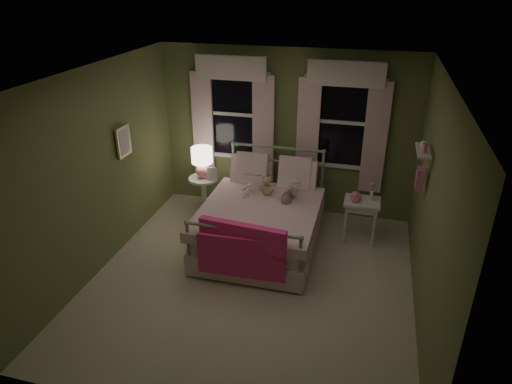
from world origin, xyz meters
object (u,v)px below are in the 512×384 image
(teddy_bear, at_px, (267,187))
(table_lamp, at_px, (202,160))
(child_right, at_px, (289,173))
(child_left, at_px, (251,172))
(nightstand_right, at_px, (362,207))
(nightstand_left, at_px, (204,191))
(bed, at_px, (262,221))

(teddy_bear, xyz_separation_m, table_lamp, (-1.12, 0.37, 0.16))
(child_right, bearing_deg, teddy_bear, 27.25)
(child_left, relative_size, nightstand_right, 1.11)
(nightstand_left, bearing_deg, nightstand_right, -4.07)
(child_left, relative_size, child_right, 0.89)
(child_right, relative_size, table_lamp, 1.63)
(teddy_bear, relative_size, nightstand_right, 0.47)
(bed, bearing_deg, nightstand_right, 18.96)
(child_right, bearing_deg, table_lamp, -11.03)
(bed, xyz_separation_m, table_lamp, (-1.12, 0.64, 0.57))
(child_left, xyz_separation_m, teddy_bear, (0.28, -0.16, -0.13))
(child_left, bearing_deg, nightstand_left, -13.52)
(child_left, height_order, teddy_bear, child_left)
(child_right, height_order, nightstand_right, child_right)
(child_left, distance_m, nightstand_right, 1.67)
(teddy_bear, bearing_deg, nightstand_left, 161.51)
(bed, bearing_deg, child_left, 123.60)
(bed, relative_size, child_right, 2.55)
(nightstand_right, bearing_deg, child_right, -177.79)
(child_left, bearing_deg, table_lamp, -13.52)
(bed, height_order, teddy_bear, bed)
(table_lamp, bearing_deg, child_right, -8.79)
(child_left, distance_m, table_lamp, 0.87)
(bed, bearing_deg, child_right, 56.40)
(child_right, xyz_separation_m, teddy_bear, (-0.28, -0.16, -0.18))
(child_right, bearing_deg, nightstand_left, -11.03)
(child_left, xyz_separation_m, nightstand_right, (1.63, 0.04, -0.38))
(child_left, bearing_deg, bed, 124.51)
(child_left, distance_m, child_right, 0.56)
(child_right, height_order, teddy_bear, child_right)
(table_lamp, relative_size, nightstand_right, 0.76)
(child_left, xyz_separation_m, child_right, (0.56, 0.00, 0.04))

